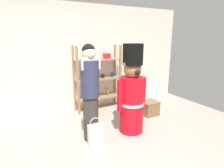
{
  "coord_description": "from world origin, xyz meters",
  "views": [
    {
      "loc": [
        -1.32,
        -2.31,
        1.82
      ],
      "look_at": [
        0.24,
        0.59,
        1.0
      ],
      "focal_mm": 30.31,
      "sensor_mm": 36.0,
      "label": 1
    }
  ],
  "objects": [
    {
      "name": "display_crate",
      "position": [
        1.49,
        1.01,
        0.17
      ],
      "size": [
        0.38,
        0.37,
        0.33
      ],
      "color": "brown",
      "rests_on": "ground_plane"
    },
    {
      "name": "ground_plane",
      "position": [
        0.0,
        0.0,
        0.0
      ],
      "size": [
        6.4,
        6.4,
        0.0
      ],
      "primitive_type": "plane",
      "color": "#9E9389"
    },
    {
      "name": "person_shopper",
      "position": [
        -0.16,
        0.64,
        0.92
      ],
      "size": [
        0.33,
        0.32,
        1.72
      ],
      "color": "#38332D",
      "rests_on": "ground_plane"
    },
    {
      "name": "merchandise_shelf",
      "position": [
        0.59,
        1.98,
        0.83
      ],
      "size": [
        1.2,
        0.35,
        1.63
      ],
      "color": "#93704C",
      "rests_on": "ground_plane"
    },
    {
      "name": "teddy_bear_guard",
      "position": [
        0.65,
        0.54,
        0.78
      ],
      "size": [
        0.64,
        0.48,
        1.71
      ],
      "color": "red",
      "rests_on": "ground_plane"
    },
    {
      "name": "back_wall",
      "position": [
        0.0,
        2.2,
        1.3
      ],
      "size": [
        6.4,
        0.12,
        2.6
      ],
      "primitive_type": "cube",
      "color": "silver",
      "rests_on": "ground_plane"
    },
    {
      "name": "shopping_bag",
      "position": [
        -0.18,
        0.4,
        0.2
      ],
      "size": [
        0.24,
        0.11,
        0.52
      ],
      "color": "silver",
      "rests_on": "ground_plane"
    }
  ]
}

